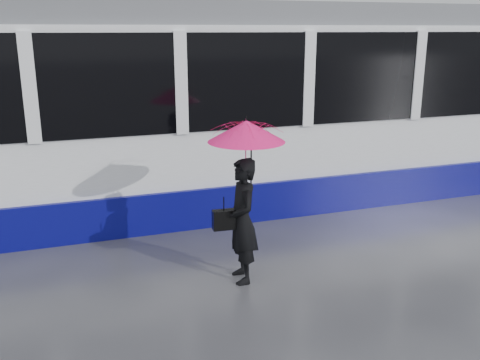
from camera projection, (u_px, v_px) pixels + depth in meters
name	position (u px, v px, depth m)	size (l,w,h in m)	color
ground	(199.00, 264.00, 6.94)	(90.00, 90.00, 0.00)	#2C2C32
rails	(161.00, 206.00, 9.20)	(34.00, 1.51, 0.02)	#3F3D38
tram	(70.00, 116.00, 8.32)	(26.00, 2.56, 3.35)	white
woman	(242.00, 221.00, 6.32)	(0.55, 0.36, 1.51)	black
umbrella	(246.00, 146.00, 6.09)	(0.95, 0.95, 1.02)	#FD1577
handbag	(224.00, 220.00, 6.25)	(0.28, 0.14, 0.41)	black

